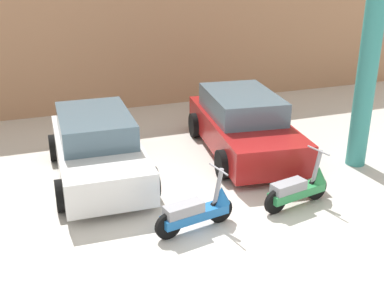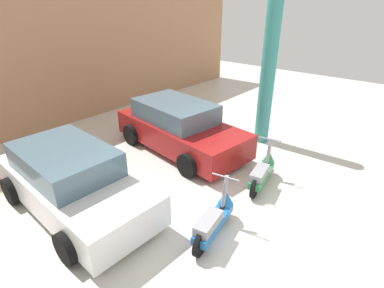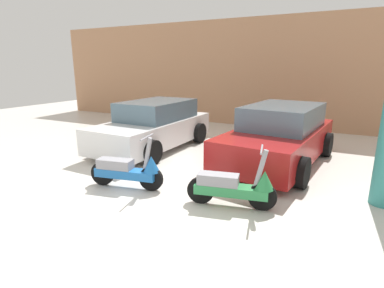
# 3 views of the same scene
# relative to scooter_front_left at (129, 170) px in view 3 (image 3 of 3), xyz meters

# --- Properties ---
(ground_plane) EXTENTS (28.00, 28.00, 0.00)m
(ground_plane) POSITION_rel_scooter_front_left_xyz_m (0.58, -0.75, -0.37)
(ground_plane) COLOR silver
(wall_back) EXTENTS (19.60, 0.12, 4.09)m
(wall_back) POSITION_rel_scooter_front_left_xyz_m (0.58, 7.35, 1.67)
(wall_back) COLOR tan
(wall_back) RESTS_ON ground_plane
(scooter_front_left) EXTENTS (1.50, 0.62, 1.05)m
(scooter_front_left) POSITION_rel_scooter_front_left_xyz_m (0.00, 0.00, 0.00)
(scooter_front_left) COLOR black
(scooter_front_left) RESTS_ON ground_plane
(scooter_front_right) EXTENTS (1.48, 0.62, 1.05)m
(scooter_front_right) POSITION_rel_scooter_front_left_xyz_m (2.08, 0.14, -0.00)
(scooter_front_right) COLOR black
(scooter_front_right) RESTS_ON ground_plane
(car_rear_left) EXTENTS (2.02, 4.01, 1.34)m
(car_rear_left) POSITION_rel_scooter_front_left_xyz_m (-1.24, 2.73, 0.27)
(car_rear_left) COLOR white
(car_rear_left) RESTS_ON ground_plane
(car_rear_center) EXTENTS (2.36, 4.28, 1.39)m
(car_rear_center) POSITION_rel_scooter_front_left_xyz_m (2.24, 2.94, 0.29)
(car_rear_center) COLOR maroon
(car_rear_center) RESTS_ON ground_plane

